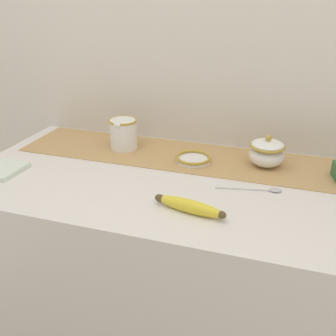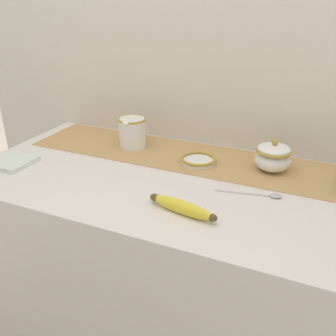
{
  "view_description": "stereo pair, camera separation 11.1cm",
  "coord_description": "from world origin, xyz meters",
  "px_view_note": "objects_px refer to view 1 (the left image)",
  "views": [
    {
      "loc": [
        0.32,
        -1.0,
        1.42
      ],
      "look_at": [
        0.02,
        -0.04,
        0.95
      ],
      "focal_mm": 40.0,
      "sensor_mm": 36.0,
      "label": 1
    },
    {
      "loc": [
        0.43,
        -0.96,
        1.42
      ],
      "look_at": [
        0.02,
        -0.04,
        0.95
      ],
      "focal_mm": 40.0,
      "sensor_mm": 36.0,
      "label": 2
    }
  ],
  "objects_px": {
    "cream_pitcher": "(124,133)",
    "sugar_bowl": "(267,152)",
    "small_dish": "(193,159)",
    "napkin_stack": "(2,169)",
    "banana": "(189,206)",
    "spoon": "(269,190)"
  },
  "relations": [
    {
      "from": "spoon",
      "to": "cream_pitcher",
      "type": "bearing_deg",
      "value": 150.9
    },
    {
      "from": "cream_pitcher",
      "to": "banana",
      "type": "xyz_separation_m",
      "value": [
        0.34,
        -0.36,
        -0.04
      ]
    },
    {
      "from": "banana",
      "to": "napkin_stack",
      "type": "xyz_separation_m",
      "value": [
        -0.64,
        0.06,
        -0.01
      ]
    },
    {
      "from": "cream_pitcher",
      "to": "napkin_stack",
      "type": "distance_m",
      "value": 0.43
    },
    {
      "from": "sugar_bowl",
      "to": "spoon",
      "type": "bearing_deg",
      "value": -81.78
    },
    {
      "from": "banana",
      "to": "spoon",
      "type": "height_order",
      "value": "banana"
    },
    {
      "from": "cream_pitcher",
      "to": "spoon",
      "type": "distance_m",
      "value": 0.57
    },
    {
      "from": "sugar_bowl",
      "to": "banana",
      "type": "distance_m",
      "value": 0.39
    },
    {
      "from": "spoon",
      "to": "napkin_stack",
      "type": "relative_size",
      "value": 1.47
    },
    {
      "from": "small_dish",
      "to": "sugar_bowl",
      "type": "bearing_deg",
      "value": 9.57
    },
    {
      "from": "sugar_bowl",
      "to": "small_dish",
      "type": "distance_m",
      "value": 0.24
    },
    {
      "from": "small_dish",
      "to": "spoon",
      "type": "distance_m",
      "value": 0.29
    },
    {
      "from": "sugar_bowl",
      "to": "spoon",
      "type": "relative_size",
      "value": 0.61
    },
    {
      "from": "sugar_bowl",
      "to": "cream_pitcher",
      "type": "bearing_deg",
      "value": 179.84
    },
    {
      "from": "small_dish",
      "to": "napkin_stack",
      "type": "xyz_separation_m",
      "value": [
        -0.57,
        -0.26,
        -0.01
      ]
    },
    {
      "from": "small_dish",
      "to": "spoon",
      "type": "relative_size",
      "value": 0.64
    },
    {
      "from": "banana",
      "to": "spoon",
      "type": "bearing_deg",
      "value": 43.13
    },
    {
      "from": "cream_pitcher",
      "to": "sugar_bowl",
      "type": "distance_m",
      "value": 0.51
    },
    {
      "from": "cream_pitcher",
      "to": "banana",
      "type": "relative_size",
      "value": 0.6
    },
    {
      "from": "cream_pitcher",
      "to": "napkin_stack",
      "type": "relative_size",
      "value": 0.94
    },
    {
      "from": "sugar_bowl",
      "to": "small_dish",
      "type": "relative_size",
      "value": 0.96
    },
    {
      "from": "cream_pitcher",
      "to": "napkin_stack",
      "type": "xyz_separation_m",
      "value": [
        -0.3,
        -0.3,
        -0.05
      ]
    }
  ]
}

